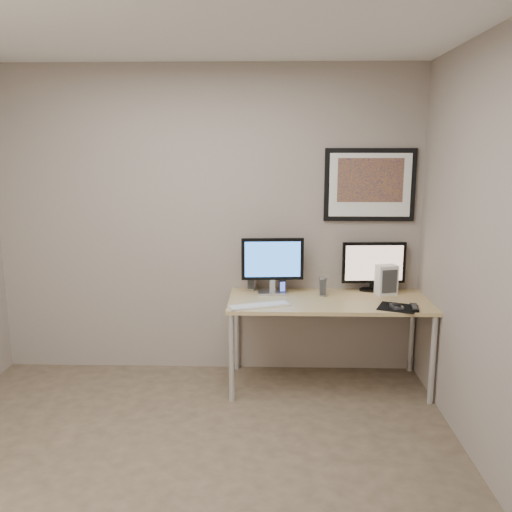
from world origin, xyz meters
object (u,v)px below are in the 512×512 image
object	(u,v)px
monitor_tv	(374,265)
speaker_right	(323,287)
desk	(328,307)
framed_art	(370,185)
keyboard	(259,306)
monitor_large	(272,263)
fan_unit	(386,280)
phone_dock	(282,287)
speaker_left	(252,279)

from	to	relation	value
monitor_tv	speaker_right	distance (m)	0.50
desk	framed_art	xyz separation A→B (m)	(0.35, 0.33, 0.96)
desk	monitor_tv	bearing A→B (deg)	34.69
desk	keyboard	bearing A→B (deg)	-158.71
speaker_right	keyboard	bearing A→B (deg)	-146.31
framed_art	monitor_large	xyz separation A→B (m)	(-0.80, -0.16, -0.63)
fan_unit	speaker_right	bearing A→B (deg)	174.17
phone_dock	fan_unit	bearing A→B (deg)	-12.07
monitor_large	keyboard	bearing A→B (deg)	-108.56
monitor_large	phone_dock	size ratio (longest dim) A/B	4.40
phone_dock	fan_unit	world-z (taller)	fan_unit
phone_dock	desk	bearing A→B (deg)	-35.79
speaker_right	keyboard	distance (m)	0.61
monitor_tv	phone_dock	size ratio (longest dim) A/B	4.58
monitor_large	monitor_tv	xyz separation A→B (m)	(0.85, 0.11, -0.04)
framed_art	speaker_left	bearing A→B (deg)	-177.30
framed_art	keyboard	size ratio (longest dim) A/B	1.58
monitor_large	monitor_tv	size ratio (longest dim) A/B	0.96
keyboard	phone_dock	bearing A→B (deg)	42.76
framed_art	keyboard	world-z (taller)	framed_art
keyboard	fan_unit	xyz separation A→B (m)	(1.04, 0.39, 0.11)
desk	fan_unit	size ratio (longest dim) A/B	6.51
phone_dock	keyboard	size ratio (longest dim) A/B	0.25
speaker_left	keyboard	distance (m)	0.51
phone_dock	keyboard	world-z (taller)	phone_dock
speaker_left	speaker_right	xyz separation A→B (m)	(0.59, -0.18, -0.01)
speaker_left	phone_dock	size ratio (longest dim) A/B	1.61
desk	phone_dock	bearing A→B (deg)	157.65
phone_dock	fan_unit	size ratio (longest dim) A/B	0.48
phone_dock	fan_unit	distance (m)	0.86
fan_unit	monitor_tv	bearing A→B (deg)	116.68
framed_art	speaker_right	size ratio (longest dim) A/B	4.73
monitor_large	fan_unit	xyz separation A→B (m)	(0.94, 0.00, -0.14)
monitor_large	phone_dock	bearing A→B (deg)	-16.36
desk	speaker_left	distance (m)	0.71
speaker_left	speaker_right	world-z (taller)	speaker_left
desk	speaker_left	world-z (taller)	speaker_left
desk	monitor_large	world-z (taller)	monitor_large
desk	monitor_large	size ratio (longest dim) A/B	3.11
monitor_large	speaker_left	world-z (taller)	monitor_large
phone_dock	speaker_left	bearing A→B (deg)	138.97
phone_dock	speaker_right	bearing A→B (deg)	-22.18
framed_art	speaker_left	world-z (taller)	framed_art
framed_art	keyboard	distance (m)	1.38
monitor_large	desk	bearing A→B (deg)	-24.43
framed_art	fan_unit	distance (m)	0.80
phone_dock	fan_unit	xyz separation A→B (m)	(0.86, 0.02, 0.06)
fan_unit	desk	bearing A→B (deg)	-174.10
speaker_left	monitor_tv	bearing A→B (deg)	11.29
speaker_right	speaker_left	bearing A→B (deg)	164.51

